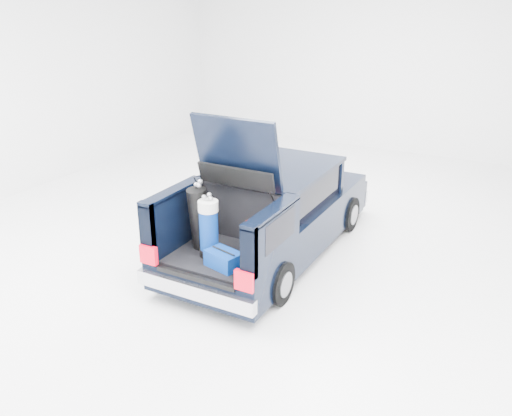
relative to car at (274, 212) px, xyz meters
The scene contains 6 objects.
ground 0.68m from the car, 90.00° to the right, with size 14.00×14.00×0.00m, color white.
car is the anchor object (origin of this frame).
red_suitcase 1.51m from the car, 70.52° to the right, with size 0.38×0.30×0.56m.
black_golf_bag 1.64m from the car, 104.17° to the right, with size 0.34×0.41×1.01m.
blue_golf_bag 1.73m from the car, 94.76° to the right, with size 0.28×0.28×0.92m.
blue_duffel 1.89m from the car, 83.81° to the right, with size 0.52×0.41×0.24m.
Camera 1 is at (3.63, -7.17, 4.00)m, focal length 38.00 mm.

